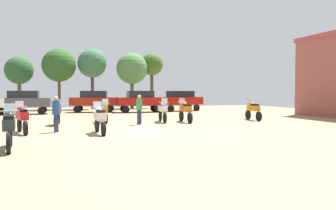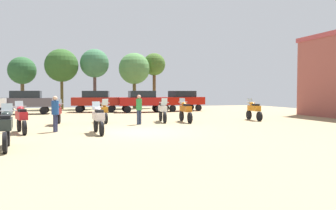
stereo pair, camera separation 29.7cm
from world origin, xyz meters
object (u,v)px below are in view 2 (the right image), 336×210
at_px(car_6, 142,100).
at_px(tree_5, 62,66).
at_px(motorcycle_12, 57,112).
at_px(tree_1, 22,71).
at_px(motorcycle_8, 103,111).
at_px(motorcycle_11, 163,110).
at_px(car_2, 96,100).
at_px(tree_4, 154,65).
at_px(car_3, 26,100).
at_px(motorcycle_5, 185,110).
at_px(motorcycle_2, 98,118).
at_px(car_5, 182,99).
at_px(person_1, 55,111).
at_px(motorcycle_1, 21,117).
at_px(motorcycle_10, 6,127).
at_px(tree_6, 134,69).
at_px(motorcycle_4, 254,110).
at_px(person_2, 139,107).
at_px(tree_2, 95,64).

bearing_deg(car_6, tree_5, 46.40).
relative_size(car_6, tree_5, 0.66).
distance_m(motorcycle_12, tree_1, 18.49).
relative_size(motorcycle_8, motorcycle_11, 0.95).
bearing_deg(car_2, motorcycle_8, -170.72).
bearing_deg(tree_4, motorcycle_8, -114.12).
bearing_deg(motorcycle_11, tree_1, -53.84).
bearing_deg(motorcycle_12, car_6, 59.99).
bearing_deg(car_2, tree_5, 39.66).
bearing_deg(car_3, motorcycle_5, -134.29).
bearing_deg(motorcycle_2, motorcycle_11, 41.35).
bearing_deg(car_5, person_1, 130.62).
bearing_deg(motorcycle_1, motorcycle_8, 28.60).
distance_m(motorcycle_2, motorcycle_10, 4.59).
height_order(car_2, tree_5, tree_5).
xyz_separation_m(motorcycle_10, tree_6, (9.16, 25.14, 3.81)).
bearing_deg(motorcycle_12, motorcycle_2, -62.02).
xyz_separation_m(car_3, tree_4, (13.22, 7.39, 3.90)).
bearing_deg(motorcycle_10, motorcycle_5, 32.87).
xyz_separation_m(person_1, tree_5, (-0.15, 20.82, 3.75)).
bearing_deg(car_3, motorcycle_2, -160.56).
distance_m(motorcycle_4, motorcycle_11, 6.23).
relative_size(motorcycle_1, tree_5, 0.32).
bearing_deg(person_2, motorcycle_1, 171.68).
height_order(motorcycle_8, tree_1, tree_1).
bearing_deg(tree_5, tree_1, 174.49).
bearing_deg(tree_6, motorcycle_10, -110.03).
height_order(person_1, tree_5, tree_5).
bearing_deg(motorcycle_10, tree_6, 63.50).
height_order(person_1, person_2, person_2).
height_order(tree_2, tree_4, tree_2).
bearing_deg(motorcycle_12, motorcycle_1, -106.81).
relative_size(motorcycle_12, car_3, 0.49).
height_order(motorcycle_2, car_5, car_5).
bearing_deg(motorcycle_11, tree_4, -96.90).
height_order(motorcycle_10, person_1, person_1).
xyz_separation_m(car_5, car_6, (-4.24, -0.70, 0.00)).
relative_size(car_6, tree_2, 0.65).
bearing_deg(motorcycle_8, tree_4, -121.99).
xyz_separation_m(tree_1, tree_5, (3.99, -0.38, 0.62)).
bearing_deg(tree_2, car_3, -132.31).
bearing_deg(car_5, motorcycle_2, 137.77).
xyz_separation_m(motorcycle_10, tree_4, (11.67, 25.67, 4.33)).
relative_size(car_3, tree_4, 0.67).
relative_size(motorcycle_2, car_2, 0.47).
distance_m(car_3, car_6, 10.05).
distance_m(car_2, car_5, 8.36).
height_order(motorcycle_12, person_1, person_1).
relative_size(tree_1, tree_2, 0.84).
distance_m(car_5, tree_2, 11.03).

